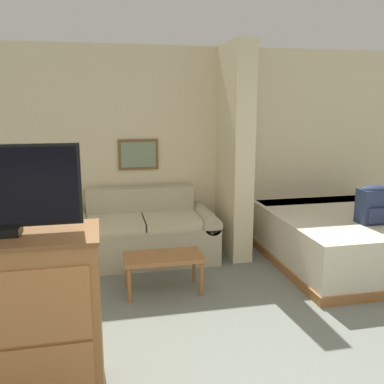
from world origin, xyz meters
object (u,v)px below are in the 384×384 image
(table_lamp, at_px, (53,199))
(backpack, at_px, (374,204))
(coffee_table, at_px, (163,260))
(tv_dresser, at_px, (8,324))
(bed, at_px, (347,238))
(couch, at_px, (143,234))

(table_lamp, distance_m, backpack, 3.59)
(coffee_table, xyz_separation_m, tv_dresser, (-1.18, -1.47, 0.23))
(table_lamp, relative_size, tv_dresser, 0.36)
(bed, bearing_deg, table_lamp, 170.91)
(couch, xyz_separation_m, coffee_table, (0.10, -0.99, 0.02))
(backpack, bearing_deg, coffee_table, 179.14)
(backpack, bearing_deg, tv_dresser, -157.74)
(coffee_table, relative_size, tv_dresser, 0.70)
(couch, height_order, tv_dresser, tv_dresser)
(table_lamp, height_order, tv_dresser, tv_dresser)
(coffee_table, height_order, backpack, backpack)
(tv_dresser, relative_size, backpack, 2.69)
(coffee_table, relative_size, backpack, 1.87)
(table_lamp, distance_m, tv_dresser, 2.39)
(backpack, bearing_deg, bed, 95.75)
(coffee_table, relative_size, bed, 0.39)
(coffee_table, bearing_deg, table_lamp, 141.22)
(tv_dresser, bearing_deg, coffee_table, 51.30)
(couch, bearing_deg, bed, -14.74)
(couch, relative_size, table_lamp, 4.28)
(couch, xyz_separation_m, bed, (2.39, -0.63, -0.02))
(couch, distance_m, coffee_table, 1.00)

